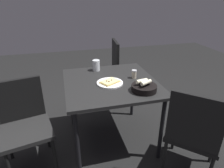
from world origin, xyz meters
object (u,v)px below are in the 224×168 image
Objects in this scene: pepper_shaker at (134,75)px; chair_spare at (194,131)px; bread_basket at (144,87)px; beer_glass at (96,66)px; dining_table at (111,87)px; chair_far at (24,120)px; pizza_plate at (110,83)px; chair_near at (108,70)px.

chair_spare reaches higher than pepper_shaker.
bread_basket is 0.26× the size of chair_spare.
pepper_shaker is (-0.35, 0.32, -0.02)m from beer_glass.
dining_table is at bearing 5.21° from pepper_shaker.
chair_far is (0.87, 0.10, -0.18)m from dining_table.
pizza_plate is 0.31× the size of chair_far.
bread_basket is at bearing -50.63° from chair_spare.
pizza_plate is at bearing -46.68° from chair_spare.
chair_spare is at bearing 104.23° from chair_near.
dining_table is at bearing -173.15° from chair_far.
bread_basket is 0.31m from pepper_shaker.
pepper_shaker is at bearing -173.54° from chair_far.
bread_basket is 1.86× the size of beer_glass.
pizza_plate is 2.95× the size of pepper_shaker.
chair_far is (1.13, 0.13, -0.29)m from pepper_shaker.
chair_near is 1.42m from chair_far.
pepper_shaker is 0.87m from chair_near.
beer_glass is 0.95m from chair_far.
chair_far is at bearing 29.84° from beer_glass.
dining_table is 1.05× the size of chair_spare.
chair_near is (-0.20, -0.90, -0.22)m from pizza_plate.
bread_basket reaches higher than pepper_shaker.
pepper_shaker reaches higher than pizza_plate.
pepper_shaker is 0.09× the size of chair_near.
bread_basket is 2.61× the size of pepper_shaker.
dining_table is 0.39m from bread_basket.
chair_near reaches higher than beer_glass.
chair_far reaches higher than dining_table.
chair_far is 0.95× the size of chair_spare.
pizza_plate is 2.09× the size of beer_glass.
dining_table is at bearing -49.85° from chair_spare.
chair_near reaches higher than pepper_shaker.
bread_basket is at bearing 138.82° from pizza_plate.
pepper_shaker reaches higher than dining_table.
beer_glass is (0.09, -0.34, 0.13)m from dining_table.
pepper_shaker is 0.11× the size of chair_far.
pizza_plate is at bearing 68.10° from dining_table.
dining_table is at bearing -48.83° from bread_basket.
chair_near is (0.09, -0.83, -0.25)m from pepper_shaker.
bread_basket reaches higher than pizza_plate.
chair_spare is at bearing 130.15° from dining_table.
chair_near is at bearing -83.93° from pepper_shaker.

